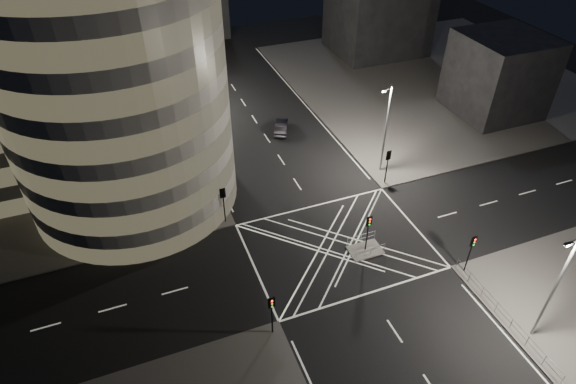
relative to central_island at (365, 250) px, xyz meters
name	(u,v)px	position (x,y,z in m)	size (l,w,h in m)	color
ground	(338,245)	(-2.00, 1.50, -0.07)	(120.00, 120.00, 0.00)	black
sidewalk_far_left	(11,155)	(-31.00, 28.50, 0.00)	(42.00, 42.00, 0.15)	#555350
sidewalk_far_right	(434,78)	(27.00, 28.50, 0.00)	(42.00, 42.00, 0.15)	#555350
central_island	(365,250)	(0.00, 0.00, 0.00)	(3.00, 2.00, 0.15)	slate
office_tower_curved	(55,70)	(-22.74, 20.24, 12.58)	(30.00, 29.00, 27.20)	gray
office_block_rear	(48,13)	(-24.00, 43.50, 11.07)	(24.00, 16.00, 22.00)	gray
building_right_far	(379,4)	(24.00, 41.50, 7.58)	(14.00, 12.00, 15.00)	black
building_right_near	(499,75)	(28.00, 17.50, 5.08)	(10.00, 10.00, 10.00)	black
tree_a	(198,175)	(-12.50, 10.50, 4.58)	(4.59, 4.59, 7.15)	black
tree_b	(185,145)	(-12.50, 16.50, 4.29)	(3.94, 3.94, 6.49)	black
tree_c	(175,118)	(-12.50, 22.50, 4.29)	(4.81, 4.81, 6.99)	black
tree_d	(164,85)	(-12.50, 28.50, 5.65)	(5.54, 5.54, 8.77)	black
tree_e	(158,76)	(-12.50, 34.50, 4.24)	(3.87, 3.87, 6.40)	black
traffic_signal_fl	(223,199)	(-10.80, 8.30, 2.84)	(0.55, 0.22, 4.00)	black
traffic_signal_nl	(272,309)	(-10.80, -5.30, 2.84)	(0.55, 0.22, 4.00)	black
traffic_signal_fr	(388,161)	(6.80, 8.30, 2.84)	(0.55, 0.22, 4.00)	black
traffic_signal_nr	(472,247)	(6.80, -5.30, 2.84)	(0.55, 0.22, 4.00)	black
traffic_signal_island	(368,227)	(0.00, 0.00, 2.84)	(0.55, 0.22, 4.00)	black
street_lamp_left_near	(201,148)	(-11.44, 13.50, 5.47)	(1.25, 0.25, 10.00)	slate
street_lamp_left_far	(169,75)	(-11.44, 31.50, 5.47)	(1.25, 0.25, 10.00)	slate
street_lamp_right_far	(386,128)	(7.44, 10.50, 5.47)	(1.25, 0.25, 10.00)	slate
street_lamp_right_near	(555,286)	(7.44, -12.50, 5.47)	(1.25, 0.25, 10.00)	slate
railing_near_right	(504,315)	(6.30, -10.65, 0.62)	(0.06, 11.70, 1.10)	slate
railing_island_south	(371,252)	(0.00, -0.90, 0.62)	(2.80, 0.06, 1.10)	slate
railing_island_north	(361,239)	(0.00, 0.90, 0.62)	(2.80, 0.06, 1.10)	slate
sedan	(281,127)	(0.19, 22.32, 0.63)	(1.48, 4.25, 1.40)	black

